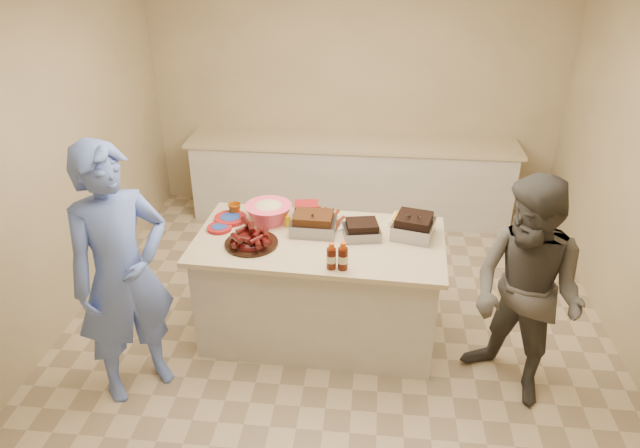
# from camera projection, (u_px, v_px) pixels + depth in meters

# --- Properties ---
(room) EXTENTS (4.50, 5.00, 2.70)m
(room) POSITION_uv_depth(u_px,v_px,m) (335.00, 335.00, 4.70)
(room) COLOR tan
(room) RESTS_ON ground
(back_counter) EXTENTS (3.60, 0.64, 0.90)m
(back_counter) POSITION_uv_depth(u_px,v_px,m) (351.00, 179.00, 6.42)
(back_counter) COLOR beige
(back_counter) RESTS_ON ground
(island) EXTENTS (1.93, 1.08, 0.89)m
(island) POSITION_uv_depth(u_px,v_px,m) (319.00, 332.00, 4.74)
(island) COLOR beige
(island) RESTS_ON ground
(rib_platter) EXTENTS (0.49, 0.49, 0.16)m
(rib_platter) POSITION_uv_depth(u_px,v_px,m) (252.00, 244.00, 4.24)
(rib_platter) COLOR #460B0A
(rib_platter) RESTS_ON island
(pulled_pork_tray) EXTENTS (0.35, 0.27, 0.10)m
(pulled_pork_tray) POSITION_uv_depth(u_px,v_px,m) (313.00, 232.00, 4.41)
(pulled_pork_tray) COLOR #47230F
(pulled_pork_tray) RESTS_ON island
(brisket_tray) EXTENTS (0.31, 0.27, 0.08)m
(brisket_tray) POSITION_uv_depth(u_px,v_px,m) (361.00, 237.00, 4.34)
(brisket_tray) COLOR black
(brisket_tray) RESTS_ON island
(roasting_pan) EXTENTS (0.36, 0.36, 0.12)m
(roasting_pan) POSITION_uv_depth(u_px,v_px,m) (413.00, 236.00, 4.36)
(roasting_pan) COLOR gray
(roasting_pan) RESTS_ON island
(coleslaw_bowl) EXTENTS (0.39, 0.39, 0.25)m
(coleslaw_bowl) POSITION_uv_depth(u_px,v_px,m) (269.00, 222.00, 4.56)
(coleslaw_bowl) COLOR #FF4C6E
(coleslaw_bowl) RESTS_ON island
(sausage_plate) EXTENTS (0.41, 0.41, 0.05)m
(sausage_plate) POSITION_uv_depth(u_px,v_px,m) (326.00, 224.00, 4.53)
(sausage_plate) COLOR silver
(sausage_plate) RESTS_ON island
(mac_cheese_dish) EXTENTS (0.31, 0.25, 0.07)m
(mac_cheese_dish) POSITION_uv_depth(u_px,v_px,m) (408.00, 225.00, 4.51)
(mac_cheese_dish) COLOR #F9AD18
(mac_cheese_dish) RESTS_ON island
(bbq_bottle_a) EXTENTS (0.07, 0.07, 0.20)m
(bbq_bottle_a) POSITION_uv_depth(u_px,v_px,m) (331.00, 268.00, 3.95)
(bbq_bottle_a) COLOR #3E1208
(bbq_bottle_a) RESTS_ON island
(bbq_bottle_b) EXTENTS (0.07, 0.07, 0.21)m
(bbq_bottle_b) POSITION_uv_depth(u_px,v_px,m) (343.00, 269.00, 3.95)
(bbq_bottle_b) COLOR #3E1208
(bbq_bottle_b) RESTS_ON island
(mustard_bottle) EXTENTS (0.05, 0.05, 0.12)m
(mustard_bottle) POSITION_uv_depth(u_px,v_px,m) (288.00, 227.00, 4.49)
(mustard_bottle) COLOR #D6B301
(mustard_bottle) RESTS_ON island
(sauce_bowl) EXTENTS (0.13, 0.05, 0.13)m
(sauce_bowl) POSITION_uv_depth(u_px,v_px,m) (317.00, 222.00, 4.56)
(sauce_bowl) COLOR silver
(sauce_bowl) RESTS_ON island
(plate_stack_large) EXTENTS (0.27, 0.27, 0.03)m
(plate_stack_large) POSITION_uv_depth(u_px,v_px,m) (231.00, 220.00, 4.58)
(plate_stack_large) COLOR maroon
(plate_stack_large) RESTS_ON island
(plate_stack_small) EXTENTS (0.20, 0.20, 0.03)m
(plate_stack_small) POSITION_uv_depth(u_px,v_px,m) (220.00, 230.00, 4.45)
(plate_stack_small) COLOR maroon
(plate_stack_small) RESTS_ON island
(plastic_cup) EXTENTS (0.11, 0.10, 0.11)m
(plastic_cup) POSITION_uv_depth(u_px,v_px,m) (235.00, 215.00, 4.67)
(plastic_cup) COLOR #904408
(plastic_cup) RESTS_ON island
(basket_stack) EXTENTS (0.21, 0.17, 0.10)m
(basket_stack) POSITION_uv_depth(u_px,v_px,m) (306.00, 214.00, 4.69)
(basket_stack) COLOR maroon
(basket_stack) RESTS_ON island
(guest_blue) EXTENTS (1.81, 1.82, 0.45)m
(guest_blue) POSITION_uv_depth(u_px,v_px,m) (143.00, 382.00, 4.23)
(guest_blue) COLOR #5C7ADA
(guest_blue) RESTS_ON ground
(guest_gray) EXTENTS (1.76, 1.72, 0.63)m
(guest_gray) POSITION_uv_depth(u_px,v_px,m) (507.00, 387.00, 4.18)
(guest_gray) COLOR #4F4C46
(guest_gray) RESTS_ON ground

